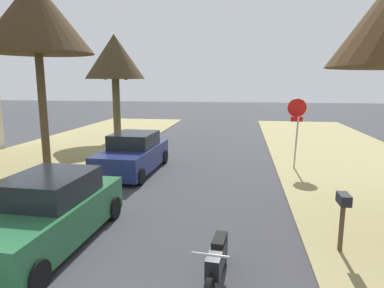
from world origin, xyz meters
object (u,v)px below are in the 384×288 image
Objects in this scene: parked_sedan_green at (47,213)px; street_tree_left_mid_b at (36,17)px; street_tree_left_far at (115,58)px; curbside_mailbox at (343,206)px; parked_sedan_navy at (133,154)px; parked_motorcycle at (217,262)px; stop_sign_far at (297,118)px.

street_tree_left_mid_b is at bearing 121.57° from parked_sedan_green.
street_tree_left_far is 5.04× the size of curbside_mailbox.
parked_sedan_navy is at bearing 138.17° from curbside_mailbox.
street_tree_left_far is at bearing 86.81° from street_tree_left_mid_b.
parked_motorcycle is 3.05m from curbside_mailbox.
stop_sign_far is 0.46× the size of street_tree_left_far.
parked_sedan_green is 1.00× the size of parked_sedan_navy.
parked_sedan_green is at bearing 164.44° from parked_motorcycle.
parked_motorcycle is (7.38, -14.63, -4.56)m from street_tree_left_far.
street_tree_left_far is at bearing 115.29° from parked_sedan_navy.
parked_sedan_green is at bearing -175.22° from curbside_mailbox.
parked_motorcycle is at bearing -63.22° from street_tree_left_far.
parked_sedan_green is (3.89, -6.32, -5.41)m from street_tree_left_mid_b.
street_tree_left_mid_b is at bearing -179.32° from parked_sedan_navy.
curbside_mailbox is at bearing 4.78° from parked_sedan_green.
street_tree_left_mid_b is 9.19m from parked_sedan_green.
stop_sign_far is at bearing 7.77° from street_tree_left_mid_b.
parked_motorcycle is (-2.57, -8.82, -1.67)m from stop_sign_far.
parked_sedan_green is at bearing -89.15° from parked_sedan_navy.
street_tree_left_mid_b is 1.69× the size of parked_sedan_green.
parked_sedan_green and parked_sedan_navy have the same top height.
parked_sedan_navy is 3.51× the size of curbside_mailbox.
stop_sign_far reaches higher than parked_sedan_navy.
street_tree_left_mid_b is (-10.35, -1.41, 3.98)m from stop_sign_far.
parked_motorcycle is 1.61× the size of curbside_mailbox.
street_tree_left_mid_b is 5.94× the size of curbside_mailbox.
street_tree_left_mid_b reaches higher than parked_sedan_navy.
parked_sedan_green reaches higher than parked_motorcycle.
parked_sedan_navy reaches higher than curbside_mailbox.
parked_motorcycle is at bearing -147.22° from curbside_mailbox.
curbside_mailbox is (10.30, -5.79, -5.08)m from street_tree_left_mid_b.
street_tree_left_mid_b is 1.69× the size of parked_sedan_navy.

